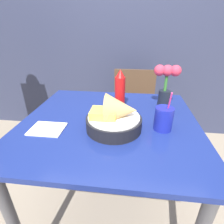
% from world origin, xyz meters
% --- Properties ---
extents(ground_plane, '(12.00, 12.00, 0.00)m').
position_xyz_m(ground_plane, '(0.00, 0.00, 0.00)').
color(ground_plane, gray).
extents(wall_window, '(7.00, 0.06, 2.60)m').
position_xyz_m(wall_window, '(0.00, 1.22, 1.30)').
color(wall_window, '#2D334C').
rests_on(wall_window, ground_plane).
extents(dining_table, '(0.91, 0.85, 0.76)m').
position_xyz_m(dining_table, '(0.00, 0.00, 0.64)').
color(dining_table, navy).
rests_on(dining_table, ground_plane).
extents(chair_far_window, '(0.40, 0.40, 0.84)m').
position_xyz_m(chair_far_window, '(0.13, 0.78, 0.51)').
color(chair_far_window, '#473323').
rests_on(chair_far_window, ground_plane).
extents(food_basket, '(0.26, 0.26, 0.18)m').
position_xyz_m(food_basket, '(0.04, -0.08, 0.83)').
color(food_basket, black).
rests_on(food_basket, dining_table).
extents(ketchup_bottle, '(0.06, 0.06, 0.23)m').
position_xyz_m(ketchup_bottle, '(0.04, 0.16, 0.88)').
color(ketchup_bottle, red).
rests_on(ketchup_bottle, dining_table).
extents(drink_cup, '(0.09, 0.09, 0.20)m').
position_xyz_m(drink_cup, '(0.26, -0.06, 0.82)').
color(drink_cup, '#192399').
rests_on(drink_cup, dining_table).
extents(flower_vase, '(0.14, 0.07, 0.26)m').
position_xyz_m(flower_vase, '(0.29, 0.18, 0.92)').
color(flower_vase, black).
rests_on(flower_vase, dining_table).
extents(napkin, '(0.16, 0.13, 0.01)m').
position_xyz_m(napkin, '(-0.28, -0.13, 0.77)').
color(napkin, white).
rests_on(napkin, dining_table).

